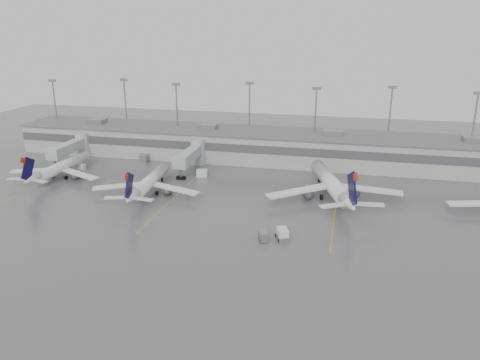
% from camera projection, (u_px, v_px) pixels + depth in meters
% --- Properties ---
extents(ground, '(260.00, 260.00, 0.00)m').
position_uv_depth(ground, '(223.00, 253.00, 78.10)').
color(ground, '#555558').
rests_on(ground, ground).
extents(terminal, '(152.00, 17.00, 9.45)m').
position_uv_depth(terminal, '(277.00, 146.00, 130.37)').
color(terminal, '#9A9B96').
rests_on(terminal, ground).
extents(light_masts, '(142.40, 8.00, 20.60)m').
position_uv_depth(light_masts, '(281.00, 115.00, 133.23)').
color(light_masts, gray).
rests_on(light_masts, ground).
extents(jet_bridge_left, '(4.00, 17.20, 7.00)m').
position_uv_depth(jet_bridge_left, '(75.00, 147.00, 131.18)').
color(jet_bridge_left, '#A3A6A8').
rests_on(jet_bridge_left, ground).
extents(jet_bridge_right, '(4.00, 17.20, 7.00)m').
position_uv_depth(jet_bridge_right, '(193.00, 154.00, 123.58)').
color(jet_bridge_right, '#A3A6A8').
rests_on(jet_bridge_right, ground).
extents(stand_markings, '(105.25, 40.00, 0.01)m').
position_uv_depth(stand_markings, '(252.00, 203.00, 100.28)').
color(stand_markings, '#C5900B').
rests_on(stand_markings, ground).
extents(jet_far_left, '(24.30, 27.25, 8.81)m').
position_uv_depth(jet_far_left, '(59.00, 168.00, 115.65)').
color(jet_far_left, silver).
rests_on(jet_far_left, ground).
extents(jet_mid_left, '(24.64, 27.71, 8.97)m').
position_uv_depth(jet_mid_left, '(149.00, 182.00, 104.76)').
color(jet_mid_left, silver).
rests_on(jet_mid_left, ground).
extents(jet_mid_right, '(28.64, 32.62, 10.89)m').
position_uv_depth(jet_mid_right, '(332.00, 184.00, 101.89)').
color(jet_mid_right, silver).
rests_on(jet_mid_right, ground).
extents(baggage_tug, '(3.00, 3.66, 2.04)m').
position_uv_depth(baggage_tug, '(282.00, 235.00, 83.08)').
color(baggage_tug, silver).
rests_on(baggage_tug, ground).
extents(baggage_cart, '(2.35, 2.97, 1.67)m').
position_uv_depth(baggage_cart, '(263.00, 236.00, 82.64)').
color(baggage_cart, slate).
rests_on(baggage_cart, ground).
extents(gse_uld_a, '(2.31, 1.59, 1.59)m').
position_uv_depth(gse_uld_a, '(81.00, 167.00, 122.85)').
color(gse_uld_a, silver).
rests_on(gse_uld_a, ground).
extents(gse_uld_b, '(2.86, 2.16, 1.84)m').
position_uv_depth(gse_uld_b, '(202.00, 173.00, 117.42)').
color(gse_uld_b, silver).
rests_on(gse_uld_b, ground).
extents(gse_uld_c, '(2.93, 2.35, 1.81)m').
position_uv_depth(gse_uld_c, '(324.00, 177.00, 114.56)').
color(gse_uld_c, silver).
rests_on(gse_uld_c, ground).
extents(gse_loader, '(2.25, 3.38, 2.03)m').
position_uv_depth(gse_loader, '(144.00, 158.00, 130.61)').
color(gse_loader, slate).
rests_on(gse_loader, ground).
extents(cone_a, '(0.48, 0.48, 0.76)m').
position_uv_depth(cone_a, '(89.00, 174.00, 118.27)').
color(cone_a, orange).
rests_on(cone_a, ground).
extents(cone_b, '(0.46, 0.46, 0.73)m').
position_uv_depth(cone_b, '(179.00, 186.00, 110.00)').
color(cone_b, orange).
rests_on(cone_b, ground).
extents(cone_c, '(0.44, 0.44, 0.70)m').
position_uv_depth(cone_c, '(344.00, 183.00, 112.15)').
color(cone_c, orange).
rests_on(cone_c, ground).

